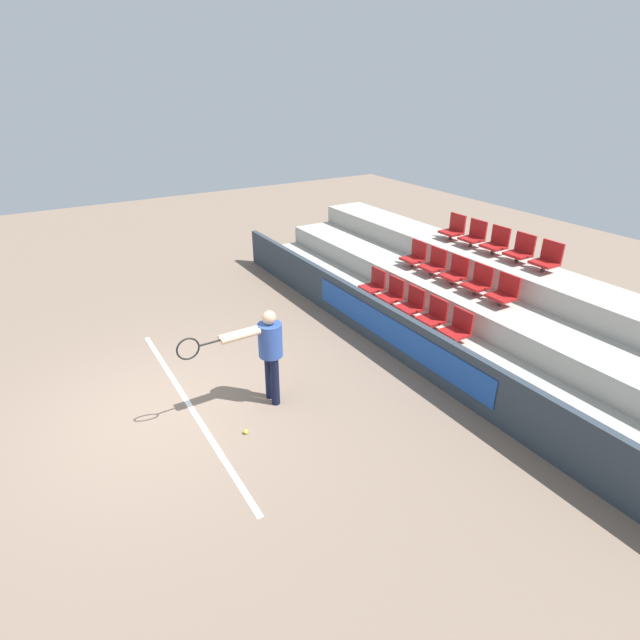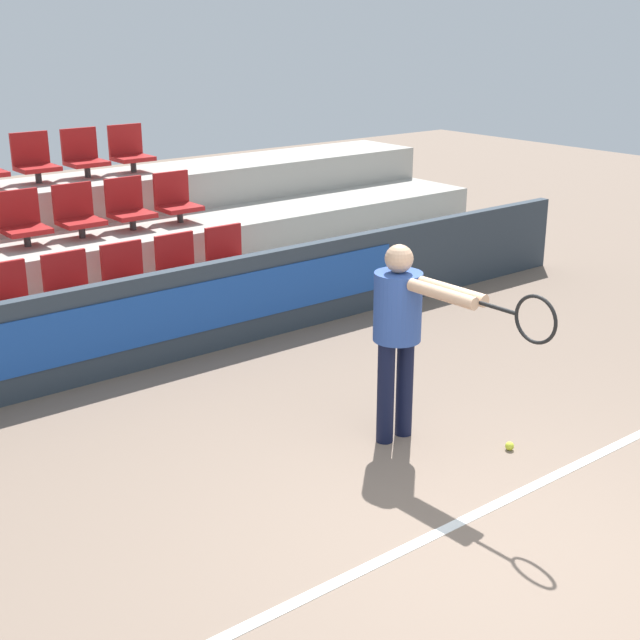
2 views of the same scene
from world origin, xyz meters
The scene contains 20 objects.
ground_plane centered at (0.00, 0.00, 0.00)m, with size 30.00×30.00×0.00m, color #7A6656.
court_baseline centered at (0.00, 0.38, 0.00)m, with size 5.12×0.08×0.01m.
barrier_wall centered at (0.01, 4.03, 0.44)m, with size 10.99×0.14×0.87m.
bleacher_tier_front centered at (0.00, 4.64, 0.22)m, with size 10.59×1.06×0.43m.
bleacher_tier_middle centered at (0.00, 5.70, 0.43)m, with size 10.59×1.06×0.86m.
bleacher_tier_back centered at (0.00, 6.76, 0.65)m, with size 10.59×1.06×1.29m.
stadium_chair_0 centered at (-1.18, 4.76, 0.68)m, with size 0.43×0.38×0.55m.
stadium_chair_1 centered at (-0.59, 4.76, 0.68)m, with size 0.43×0.38×0.55m.
stadium_chair_2 centered at (0.00, 4.76, 0.68)m, with size 0.43×0.38×0.55m.
stadium_chair_3 centered at (0.59, 4.76, 0.68)m, with size 0.43×0.38×0.55m.
stadium_chair_4 centered at (1.18, 4.76, 0.68)m, with size 0.43×0.38×0.55m.
stadium_chair_6 centered at (-0.59, 5.83, 1.11)m, with size 0.43×0.38×0.55m.
stadium_chair_7 centered at (0.00, 5.83, 1.11)m, with size 0.43×0.38×0.55m.
stadium_chair_8 centered at (0.59, 5.83, 1.11)m, with size 0.43×0.38×0.55m.
stadium_chair_9 centered at (1.18, 5.83, 1.11)m, with size 0.43×0.38×0.55m.
stadium_chair_12 centered at (0.00, 6.89, 1.54)m, with size 0.43×0.38×0.55m.
stadium_chair_13 centered at (0.59, 6.89, 1.54)m, with size 0.43×0.38×0.55m.
stadium_chair_14 centered at (1.18, 6.89, 1.54)m, with size 0.43×0.38×0.55m.
tennis_player centered at (0.56, 1.47, 0.96)m, with size 0.36×1.55×1.53m.
tennis_ball centered at (1.09, 0.84, 0.03)m, with size 0.07×0.07×0.07m.
Camera 2 is at (-3.75, -2.95, 3.08)m, focal length 50.00 mm.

